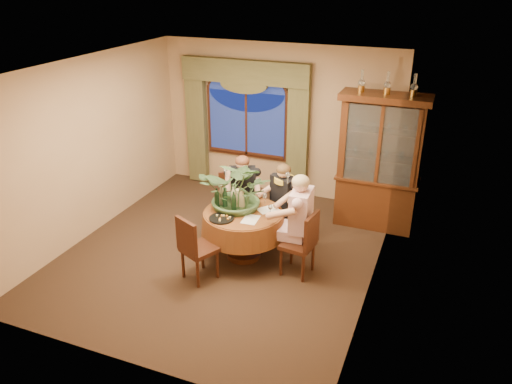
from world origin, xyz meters
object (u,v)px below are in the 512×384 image
at_px(chair_right, 298,243).
at_px(person_pink, 301,223).
at_px(oil_lamp_center, 388,83).
at_px(chair_back_right, 286,215).
at_px(person_back, 243,194).
at_px(wine_bottle_1, 233,194).
at_px(wine_bottle_5, 234,202).
at_px(olive_bowl, 245,211).
at_px(wine_bottle_2, 225,198).
at_px(wine_bottle_3, 233,197).
at_px(dining_table, 243,234).
at_px(china_cabinet, 379,163).
at_px(chair_back, 234,204).
at_px(person_scarf, 284,203).
at_px(wine_bottle_0, 217,199).
at_px(oil_lamp_right, 415,85).
at_px(stoneware_vase, 240,198).
at_px(wine_bottle_4, 221,196).
at_px(centerpiece_plant, 239,165).
at_px(chair_front_left, 199,248).
at_px(oil_lamp_left, 362,81).

height_order(chair_right, person_pink, person_pink).
height_order(oil_lamp_center, chair_right, oil_lamp_center).
height_order(chair_back_right, person_back, person_back).
relative_size(wine_bottle_1, wine_bottle_5, 1.00).
distance_m(olive_bowl, wine_bottle_2, 0.35).
distance_m(wine_bottle_2, wine_bottle_3, 0.13).
xyz_separation_m(dining_table, china_cabinet, (1.63, 1.74, 0.74)).
xyz_separation_m(person_back, wine_bottle_2, (0.04, -0.75, 0.25)).
bearing_deg(chair_back, wine_bottle_5, 80.90).
xyz_separation_m(person_scarf, wine_bottle_0, (-0.78, -0.74, 0.26)).
height_order(person_scarf, wine_bottle_1, person_scarf).
relative_size(china_cabinet, olive_bowl, 14.26).
bearing_deg(wine_bottle_5, oil_lamp_right, 40.29).
bearing_deg(person_pink, wine_bottle_1, 79.59).
relative_size(stoneware_vase, olive_bowl, 1.80).
xyz_separation_m(person_scarf, wine_bottle_3, (-0.58, -0.61, 0.26)).
bearing_deg(wine_bottle_0, wine_bottle_2, 25.83).
bearing_deg(wine_bottle_4, stoneware_vase, 15.01).
xyz_separation_m(chair_back, centerpiece_plant, (0.36, -0.57, 0.94)).
bearing_deg(dining_table, oil_lamp_center, 46.81).
bearing_deg(china_cabinet, chair_front_left, -128.68).
bearing_deg(chair_back, oil_lamp_center, 172.72).
distance_m(oil_lamp_center, chair_back_right, 2.52).
bearing_deg(chair_back, chair_right, 114.89).
height_order(chair_back_right, chair_back, same).
bearing_deg(oil_lamp_right, chair_right, -121.71).
relative_size(dining_table, wine_bottle_4, 3.78).
distance_m(person_back, wine_bottle_0, 0.84).
relative_size(oil_lamp_center, wine_bottle_4, 1.03).
distance_m(chair_right, wine_bottle_4, 1.33).
xyz_separation_m(oil_lamp_left, chair_right, (-0.37, -1.86, -1.92)).
relative_size(oil_lamp_right, wine_bottle_0, 1.03).
xyz_separation_m(chair_back_right, wine_bottle_3, (-0.64, -0.55, 0.44)).
height_order(wine_bottle_0, wine_bottle_5, same).
distance_m(chair_right, person_back, 1.49).
height_order(olive_bowl, wine_bottle_4, wine_bottle_4).
relative_size(person_pink, wine_bottle_2, 4.36).
xyz_separation_m(wine_bottle_2, wine_bottle_5, (0.17, -0.07, 0.00)).
xyz_separation_m(dining_table, chair_right, (0.87, -0.12, 0.10)).
distance_m(stoneware_vase, wine_bottle_2, 0.23).
bearing_deg(wine_bottle_0, chair_back_right, 39.05).
distance_m(dining_table, wine_bottle_1, 0.62).
relative_size(dining_table, oil_lamp_right, 3.67).
bearing_deg(chair_front_left, olive_bowl, 87.46).
distance_m(centerpiece_plant, wine_bottle_2, 0.55).
xyz_separation_m(chair_back, chair_front_left, (0.12, -1.43, 0.00)).
bearing_deg(dining_table, stoneware_vase, 129.00).
relative_size(oil_lamp_left, wine_bottle_1, 1.03).
distance_m(person_back, wine_bottle_3, 0.73).
xyz_separation_m(wine_bottle_0, wine_bottle_4, (0.02, 0.12, 0.00)).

